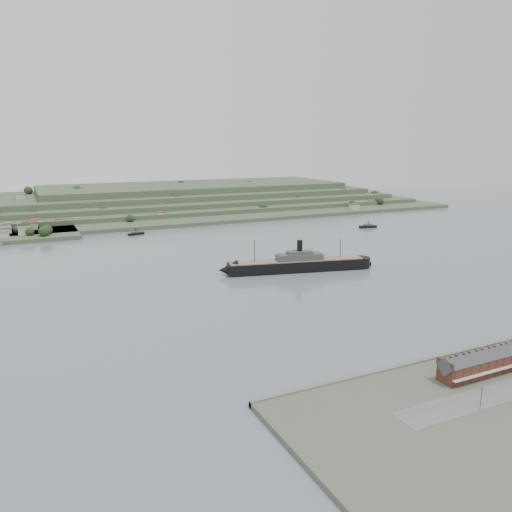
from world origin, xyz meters
name	(u,v)px	position (x,y,z in m)	size (l,w,h in m)	color
ground	(302,275)	(0.00, 0.00, 0.00)	(1400.00, 1400.00, 0.00)	slate
terrace_row	(495,359)	(-10.00, -168.02, 6.84)	(55.60, 9.80, 11.07)	#4F271C
far_peninsula	(178,200)	(27.91, 393.10, 11.88)	(760.00, 309.00, 30.00)	#384C32
steamship	(293,265)	(-1.51, 10.91, 5.07)	(113.28, 36.88, 27.48)	black
tugboat	(360,263)	(53.88, 4.95, 1.81)	(16.98, 10.06, 7.43)	black
ferry_west	(136,233)	(-72.37, 207.24, 1.51)	(17.31, 9.01, 6.25)	black
ferry_east	(368,226)	(166.61, 140.00, 1.75)	(19.97, 8.61, 7.25)	black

